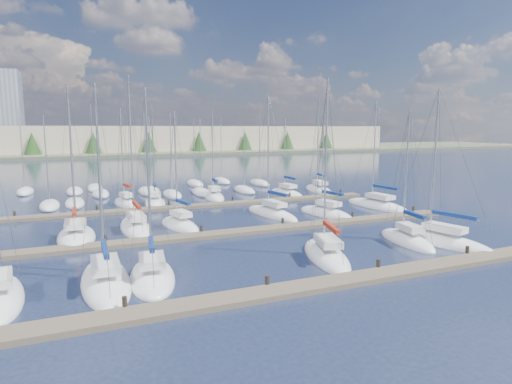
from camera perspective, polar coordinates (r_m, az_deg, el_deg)
name	(u,v)px	position (r m, az deg, el deg)	size (l,w,h in m)	color
ground	(158,179)	(80.56, -12.89, 1.66)	(400.00, 400.00, 0.00)	#242D48
dock_near	(334,282)	(26.67, 10.33, -11.78)	(44.00, 1.93, 1.10)	#6B5E4C
dock_mid	(247,231)	(38.60, -1.17, -5.25)	(44.00, 1.93, 1.10)	#6B5E4C
dock_far	(204,205)	(51.58, -6.97, -1.79)	(44.00, 1.93, 1.10)	#6B5E4C
sailboat_n	(126,204)	(54.57, -16.97, -1.48)	(3.31, 6.99, 12.43)	white
sailboat_a	(1,297)	(27.87, -30.88, -11.92)	(3.09, 7.85, 11.17)	white
sailboat_e	(407,240)	(37.57, 19.46, -6.08)	(3.49, 7.38, 11.56)	white
sailboat_c	(152,277)	(27.87, -13.67, -10.92)	(3.71, 7.69, 12.50)	white
sailboat_f	(438,241)	(38.37, 23.15, -5.99)	(4.73, 9.66, 13.23)	white
sailboat_q	(287,194)	(60.46, 4.09, -0.21)	(3.04, 7.84, 11.37)	white
sailboat_b	(106,281)	(27.93, -19.40, -11.16)	(2.96, 9.30, 12.70)	white
sailboat_i	(136,228)	(41.31, -15.74, -4.60)	(2.71, 9.16, 14.78)	white
sailboat_l	(326,213)	(47.05, 9.29, -2.81)	(4.01, 8.12, 11.92)	white
sailboat_p	(214,197)	(57.89, -5.62, -0.61)	(3.31, 7.48, 12.47)	white
sailboat_m	(377,205)	(53.13, 15.82, -1.73)	(3.88, 9.91, 13.28)	white
sailboat_r	(319,190)	(64.54, 8.36, 0.29)	(4.07, 9.13, 14.35)	white
sailboat_h	(76,236)	(39.77, -22.83, -5.48)	(3.28, 8.15, 13.55)	white
sailboat_d	(326,255)	(31.83, 9.33, -8.31)	(4.84, 8.69, 13.57)	white
sailboat_j	(180,225)	(41.53, -10.12, -4.34)	(3.62, 7.08, 11.65)	white
sailboat_k	(272,213)	(46.34, 2.10, -2.87)	(3.69, 9.27, 13.65)	white
sailboat_o	(155,203)	(54.26, -13.29, -1.40)	(3.23, 6.92, 12.75)	white
distant_boats	(148,191)	(63.94, -14.15, 0.14)	(36.93, 20.75, 13.30)	#9EA0A5
shoreline	(75,133)	(168.58, -22.97, 7.23)	(400.00, 60.00, 38.00)	#666B51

